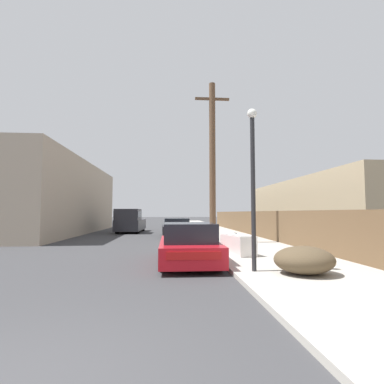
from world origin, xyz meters
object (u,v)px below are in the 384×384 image
(utility_pole, at_px, (212,160))
(brush_pile, at_px, (304,260))
(discarded_fridge, at_px, (238,244))
(street_lamp, at_px, (253,175))
(parked_sports_car_red, at_px, (189,245))
(car_parked_mid, at_px, (176,228))
(pickup_truck, at_px, (130,221))

(utility_pole, relative_size, brush_pile, 5.58)
(discarded_fridge, bearing_deg, street_lamp, -109.43)
(street_lamp, distance_m, brush_pile, 2.52)
(parked_sports_car_red, distance_m, utility_pole, 6.79)
(discarded_fridge, distance_m, utility_pole, 5.75)
(parked_sports_car_red, bearing_deg, brush_pile, -41.61)
(parked_sports_car_red, xyz_separation_m, car_parked_mid, (-0.15, 11.05, 0.00))
(parked_sports_car_red, distance_m, street_lamp, 3.27)
(discarded_fridge, bearing_deg, utility_pole, 80.05)
(car_parked_mid, relative_size, brush_pile, 3.03)
(utility_pole, height_order, street_lamp, utility_pole)
(parked_sports_car_red, relative_size, car_parked_mid, 0.96)
(parked_sports_car_red, xyz_separation_m, brush_pile, (2.74, -2.43, -0.13))
(parked_sports_car_red, xyz_separation_m, street_lamp, (1.60, -1.96, 2.06))
(pickup_truck, relative_size, utility_pole, 0.65)
(discarded_fridge, height_order, pickup_truck, pickup_truck)
(street_lamp, relative_size, brush_pile, 2.91)
(discarded_fridge, relative_size, pickup_truck, 0.33)
(discarded_fridge, distance_m, car_parked_mid, 10.07)
(pickup_truck, bearing_deg, discarded_fridge, 113.84)
(parked_sports_car_red, height_order, pickup_truck, pickup_truck)
(discarded_fridge, height_order, car_parked_mid, car_parked_mid)
(car_parked_mid, bearing_deg, parked_sports_car_red, -91.10)
(discarded_fridge, height_order, street_lamp, street_lamp)
(car_parked_mid, bearing_deg, brush_pile, -79.79)
(pickup_truck, distance_m, brush_pile, 18.98)
(discarded_fridge, relative_size, utility_pole, 0.22)
(discarded_fridge, xyz_separation_m, parked_sports_car_red, (-1.89, -1.19, 0.12))
(discarded_fridge, xyz_separation_m, car_parked_mid, (-2.04, 9.86, 0.12))
(brush_pile, bearing_deg, discarded_fridge, 103.11)
(pickup_truck, xyz_separation_m, street_lamp, (5.44, -17.33, 1.71))
(parked_sports_car_red, relative_size, utility_pole, 0.52)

